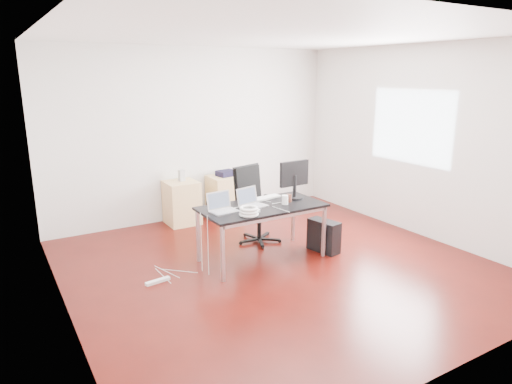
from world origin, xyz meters
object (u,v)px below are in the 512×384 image
office_chair (255,200)px  filing_cabinet_left (182,203)px  desk (262,210)px  filing_cabinet_right (225,196)px  pc_tower (324,236)px

office_chair → filing_cabinet_left: 1.44m
desk → filing_cabinet_right: (0.44, 1.92, -0.33)m
desk → filing_cabinet_left: desk is taller
desk → filing_cabinet_left: 1.98m
filing_cabinet_left → pc_tower: (1.21, -2.13, -0.13)m
filing_cabinet_left → filing_cabinet_right: 0.78m
filing_cabinet_right → pc_tower: size_ratio=1.56×
pc_tower → filing_cabinet_right: bearing=90.3°
desk → filing_cabinet_left: bearing=99.9°
desk → pc_tower: bearing=-13.5°
pc_tower → filing_cabinet_left: bearing=108.4°
filing_cabinet_left → pc_tower: filing_cabinet_left is taller
office_chair → filing_cabinet_right: (0.16, 1.28, -0.26)m
filing_cabinet_right → pc_tower: 2.18m
desk → pc_tower: (0.87, -0.21, -0.46)m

